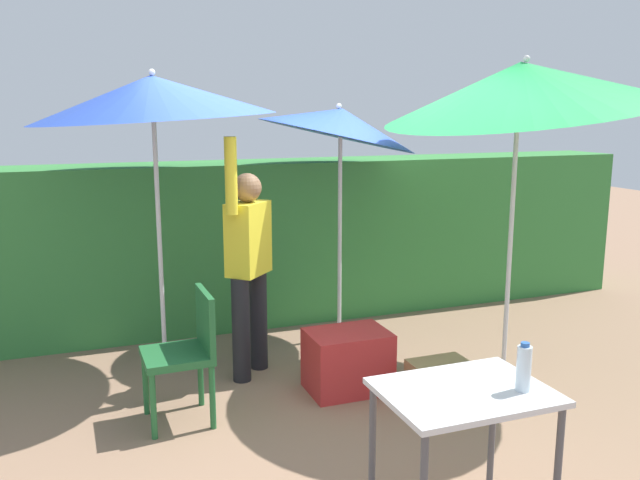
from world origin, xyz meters
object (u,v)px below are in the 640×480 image
person_vendor (249,259)px  folding_table (464,407)px  chair_plastic (187,348)px  bottle_water (524,368)px  umbrella_yellow (522,87)px  umbrella_rainbow (153,97)px  cooler_box (348,361)px  crate_cardboard (442,383)px  umbrella_orange (340,123)px

person_vendor → folding_table: (0.46, -2.31, -0.27)m
chair_plastic → bottle_water: bearing=-54.2°
umbrella_yellow → umbrella_rainbow: bearing=157.2°
cooler_box → folding_table: folding_table is taller
umbrella_rainbow → cooler_box: umbrella_rainbow is taller
cooler_box → bottle_water: (0.11, -1.87, 0.64)m
umbrella_yellow → chair_plastic: size_ratio=2.91×
umbrella_yellow → crate_cardboard: 2.23m
umbrella_orange → chair_plastic: 2.45m
umbrella_rainbow → crate_cardboard: bearing=-36.7°
umbrella_orange → umbrella_yellow: umbrella_yellow is taller
umbrella_orange → folding_table: 3.21m
bottle_water → umbrella_orange: bearing=84.7°
person_vendor → bottle_water: person_vendor is taller
folding_table → bottle_water: 0.34m
umbrella_orange → umbrella_yellow: bearing=-55.0°
cooler_box → bottle_water: bottle_water is taller
umbrella_orange → folding_table: size_ratio=2.81×
umbrella_yellow → bottle_water: (-1.19, -1.70, -1.36)m
crate_cardboard → bottle_water: size_ratio=1.79×
folding_table → chair_plastic: bearing=121.8°
folding_table → umbrella_orange: bearing=79.7°
person_vendor → cooler_box: size_ratio=3.16×
chair_plastic → bottle_water: (1.30, -1.80, 0.36)m
chair_plastic → umbrella_rainbow: bearing=92.1°
umbrella_yellow → cooler_box: bearing=172.6°
person_vendor → chair_plastic: (-0.59, -0.62, -0.42)m
bottle_water → chair_plastic: bearing=125.8°
umbrella_yellow → person_vendor: size_ratio=1.38×
person_vendor → cooler_box: (0.60, -0.55, -0.71)m
umbrella_orange → person_vendor: (-0.99, -0.58, -1.02)m
umbrella_yellow → cooler_box: umbrella_yellow is taller
umbrella_rainbow → umbrella_yellow: (2.52, -1.06, 0.07)m
person_vendor → cooler_box: person_vendor is taller
umbrella_rainbow → chair_plastic: 1.90m
umbrella_yellow → bottle_water: 2.48m
umbrella_yellow → cooler_box: size_ratio=4.35×
bottle_water → umbrella_rainbow: bearing=115.8°
crate_cardboard → umbrella_orange: bearing=96.1°
crate_cardboard → bottle_water: bearing=-107.2°
folding_table → umbrella_rainbow: bearing=112.3°
person_vendor → crate_cardboard: size_ratio=4.38×
cooler_box → crate_cardboard: 0.71m
crate_cardboard → umbrella_yellow: bearing=19.8°
umbrella_rainbow → umbrella_orange: bearing=8.5°
person_vendor → folding_table: size_ratio=2.35×
umbrella_yellow → chair_plastic: umbrella_yellow is taller
cooler_box → crate_cardboard: (0.55, -0.44, -0.08)m
umbrella_yellow → folding_table: (-1.44, -1.59, -1.57)m
folding_table → person_vendor: bearing=101.3°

